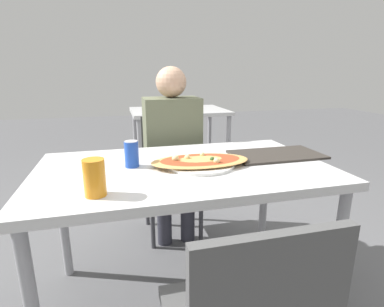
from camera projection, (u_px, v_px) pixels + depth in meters
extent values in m
plane|color=#59595B|center=(185.00, 295.00, 1.63)|extent=(14.00, 14.00, 0.00)
cube|color=silver|center=(184.00, 170.00, 1.44)|extent=(1.38, 0.81, 0.04)
cylinder|color=#99999E|center=(337.00, 259.00, 1.37)|extent=(0.05, 0.05, 0.70)
cylinder|color=#99999E|center=(63.00, 221.00, 1.71)|extent=(0.05, 0.05, 0.70)
cylinder|color=#99999E|center=(264.00, 198.00, 2.02)|extent=(0.05, 0.05, 0.70)
cube|color=#4C4C4C|center=(172.00, 176.00, 2.15)|extent=(0.40, 0.40, 0.04)
cube|color=#4C4C4C|center=(167.00, 141.00, 2.26)|extent=(0.38, 0.03, 0.39)
cylinder|color=#38383D|center=(201.00, 214.00, 2.09)|extent=(0.03, 0.03, 0.43)
cylinder|color=#38383D|center=(153.00, 220.00, 2.01)|extent=(0.03, 0.03, 0.43)
cylinder|color=#38383D|center=(189.00, 195.00, 2.41)|extent=(0.03, 0.03, 0.43)
cylinder|color=#38383D|center=(147.00, 199.00, 2.33)|extent=(0.03, 0.03, 0.43)
cylinder|color=#2D2D38|center=(188.00, 210.00, 2.11)|extent=(0.10, 0.10, 0.47)
cylinder|color=#2D2D38|center=(164.00, 213.00, 2.07)|extent=(0.10, 0.10, 0.47)
cube|color=#60664C|center=(172.00, 138.00, 2.04)|extent=(0.37, 0.25, 0.54)
sphere|color=tan|center=(171.00, 82.00, 1.94)|extent=(0.20, 0.20, 0.20)
cylinder|color=white|center=(200.00, 164.00, 1.44)|extent=(0.33, 0.33, 0.01)
ellipsoid|color=tan|center=(200.00, 161.00, 1.43)|extent=(0.48, 0.26, 0.02)
ellipsoid|color=#B24223|center=(200.00, 160.00, 1.43)|extent=(0.40, 0.22, 0.01)
sphere|color=beige|center=(175.00, 159.00, 1.41)|extent=(0.03, 0.03, 0.03)
sphere|color=beige|center=(187.00, 157.00, 1.44)|extent=(0.03, 0.03, 0.03)
sphere|color=beige|center=(217.00, 161.00, 1.38)|extent=(0.03, 0.03, 0.03)
sphere|color=#335928|center=(212.00, 159.00, 1.41)|extent=(0.02, 0.02, 0.02)
sphere|color=beige|center=(202.00, 154.00, 1.49)|extent=(0.02, 0.02, 0.02)
cylinder|color=#1E47B2|center=(132.00, 154.00, 1.41)|extent=(0.07, 0.07, 0.12)
cylinder|color=silver|center=(131.00, 141.00, 1.39)|extent=(0.06, 0.06, 0.00)
cylinder|color=orange|center=(95.00, 178.00, 1.08)|extent=(0.08, 0.08, 0.14)
cube|color=#332D28|center=(276.00, 155.00, 1.61)|extent=(0.48, 0.27, 0.01)
cube|color=silver|center=(179.00, 111.00, 3.53)|extent=(1.10, 0.80, 0.04)
ellipsoid|color=#724C6B|center=(160.00, 105.00, 3.46)|extent=(0.32, 0.24, 0.12)
cylinder|color=#99999E|center=(140.00, 152.00, 3.18)|extent=(0.05, 0.05, 0.70)
cylinder|color=#99999E|center=(228.00, 146.00, 3.43)|extent=(0.05, 0.05, 0.70)
cylinder|color=#99999E|center=(135.00, 138.00, 3.84)|extent=(0.05, 0.05, 0.70)
cylinder|color=#99999E|center=(210.00, 134.00, 4.08)|extent=(0.05, 0.05, 0.70)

